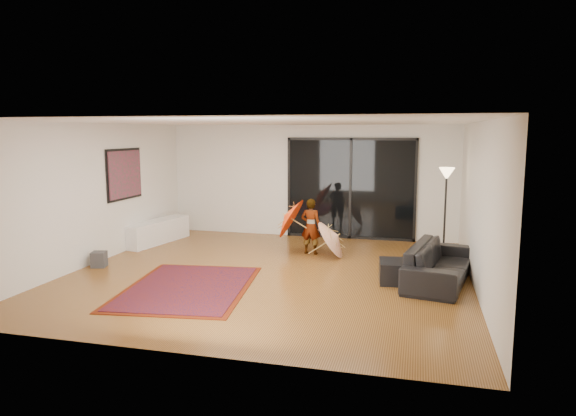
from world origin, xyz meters
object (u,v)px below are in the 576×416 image
(sofa, at_px, (439,263))
(ottoman, at_px, (399,272))
(child, at_px, (311,226))
(media_console, at_px, (157,232))

(sofa, distance_m, ottoman, 0.71)
(ottoman, height_order, child, child)
(sofa, xyz_separation_m, child, (-2.54, 1.47, 0.26))
(media_console, bearing_deg, child, 7.50)
(media_console, distance_m, ottoman, 5.84)
(media_console, relative_size, sofa, 0.84)
(sofa, relative_size, child, 1.90)
(media_console, relative_size, child, 1.60)
(sofa, bearing_deg, child, 71.26)
(child, bearing_deg, sofa, 156.15)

